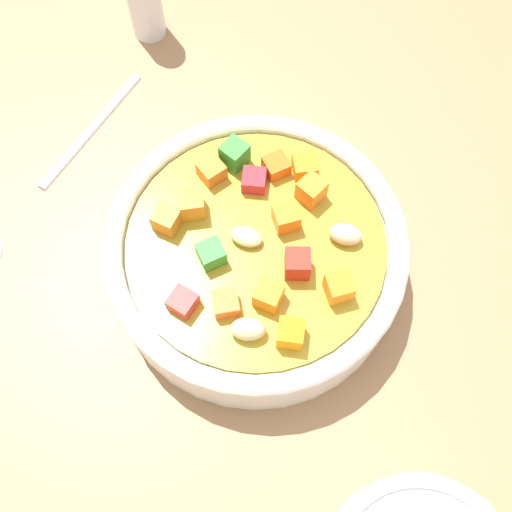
{
  "coord_description": "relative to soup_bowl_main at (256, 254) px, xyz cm",
  "views": [
    {
      "loc": [
        -6.77,
        15.86,
        41.85
      ],
      "look_at": [
        0.0,
        0.0,
        2.46
      ],
      "focal_mm": 44.35,
      "sensor_mm": 36.0,
      "label": 1
    }
  ],
  "objects": [
    {
      "name": "ground_plane",
      "position": [
        0.0,
        0.01,
        -3.82
      ],
      "size": [
        140.0,
        140.0,
        2.0
      ],
      "primitive_type": "cube",
      "color": "#9E754F"
    },
    {
      "name": "soup_bowl_main",
      "position": [
        0.0,
        0.0,
        0.0
      ],
      "size": [
        20.03,
        20.03,
        6.37
      ],
      "color": "white",
      "rests_on": "ground_plane"
    },
    {
      "name": "spoon",
      "position": [
        17.59,
        0.19,
        -2.41
      ],
      "size": [
        4.54,
        20.51,
        0.88
      ],
      "rotation": [
        0.0,
        0.0,
        1.42
      ],
      "color": "silver",
      "rests_on": "ground_plane"
    }
  ]
}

